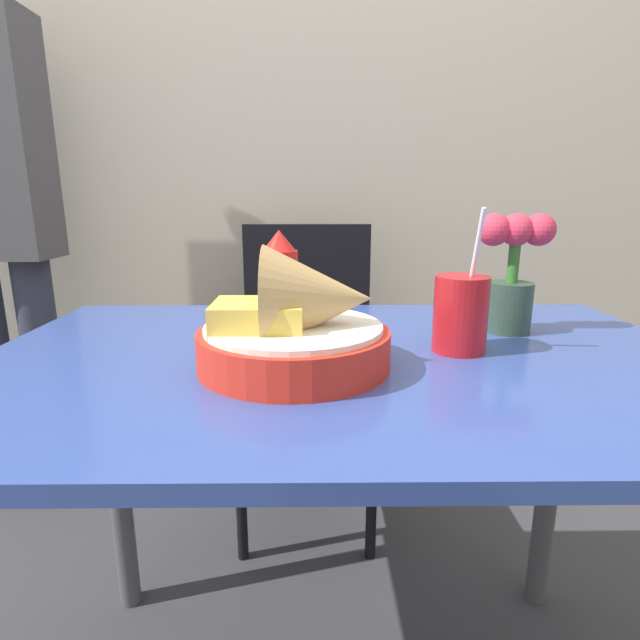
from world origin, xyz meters
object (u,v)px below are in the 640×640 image
object	(u,v)px
food_basket	(301,326)
flower_vase	(513,269)
chair_far_window	(307,346)
ketchup_bottle	(280,280)
drink_cup	(460,316)

from	to	relation	value
food_basket	flower_vase	bearing A→B (deg)	26.91
chair_far_window	ketchup_bottle	bearing A→B (deg)	-94.38
chair_far_window	ketchup_bottle	xyz separation A→B (m)	(-0.04, -0.55, 0.30)
chair_far_window	flower_vase	world-z (taller)	flower_vase
ketchup_bottle	flower_vase	size ratio (longest dim) A/B	0.85
chair_far_window	food_basket	size ratio (longest dim) A/B	3.26
drink_cup	chair_far_window	bearing A→B (deg)	109.53
chair_far_window	ketchup_bottle	size ratio (longest dim) A/B	5.01
chair_far_window	food_basket	distance (m)	0.84
chair_far_window	flower_vase	distance (m)	0.79
food_basket	ketchup_bottle	size ratio (longest dim) A/B	1.53
ketchup_bottle	flower_vase	world-z (taller)	flower_vase
ketchup_bottle	chair_far_window	bearing A→B (deg)	85.62
chair_far_window	drink_cup	world-z (taller)	drink_cup
food_basket	drink_cup	xyz separation A→B (m)	(0.25, 0.07, -0.00)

